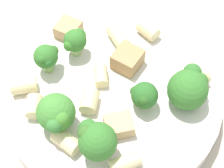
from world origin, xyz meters
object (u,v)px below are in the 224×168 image
at_px(broccoli_floret_5, 189,88).
at_px(rigatoni_2, 34,107).
at_px(rigatoni_8, 125,163).
at_px(rigatoni_4, 118,37).
at_px(rigatoni_3, 195,78).
at_px(rigatoni_5, 24,86).
at_px(broccoli_floret_1, 56,114).
at_px(chicken_chunk_1, 68,30).
at_px(rigatoni_1, 148,30).
at_px(broccoli_floret_0, 144,96).
at_px(rigatoni_6, 101,76).
at_px(pasta_bowl, 112,96).
at_px(broccoli_floret_4, 46,57).
at_px(rigatoni_0, 89,101).
at_px(chicken_chunk_0, 128,59).
at_px(rigatoni_7, 66,141).
at_px(chicken_chunk_2, 119,125).
at_px(broccoli_floret_2, 95,139).
at_px(broccoli_floret_3, 75,41).

height_order(broccoli_floret_5, rigatoni_2, broccoli_floret_5).
bearing_deg(rigatoni_8, rigatoni_4, -16.15).
distance_m(rigatoni_3, rigatoni_5, 0.17).
height_order(broccoli_floret_1, chicken_chunk_1, broccoli_floret_1).
relative_size(rigatoni_5, rigatoni_8, 0.92).
relative_size(broccoli_floret_5, rigatoni_1, 1.75).
bearing_deg(broccoli_floret_0, rigatoni_2, 75.04).
bearing_deg(broccoli_floret_5, rigatoni_6, 55.93).
bearing_deg(rigatoni_8, rigatoni_3, -57.03).
xyz_separation_m(pasta_bowl, chicken_chunk_1, (0.09, 0.02, 0.02)).
height_order(broccoli_floret_4, rigatoni_5, broccoli_floret_4).
height_order(rigatoni_2, rigatoni_8, rigatoni_2).
distance_m(pasta_bowl, rigatoni_0, 0.03).
relative_size(rigatoni_0, rigatoni_6, 1.01).
height_order(rigatoni_2, chicken_chunk_0, chicken_chunk_0).
bearing_deg(chicken_chunk_0, broccoli_floret_4, 76.03).
height_order(rigatoni_5, rigatoni_7, same).
relative_size(rigatoni_7, chicken_chunk_2, 1.03).
xyz_separation_m(rigatoni_1, rigatoni_7, (-0.10, 0.12, -0.00)).
relative_size(pasta_bowl, broccoli_floret_2, 5.23).
distance_m(broccoli_floret_2, chicken_chunk_1, 0.15).
distance_m(pasta_bowl, broccoli_floret_5, 0.08).
height_order(broccoli_floret_3, broccoli_floret_4, broccoli_floret_4).
relative_size(broccoli_floret_0, rigatoni_1, 1.31).
bearing_deg(chicken_chunk_1, rigatoni_0, 177.66).
distance_m(broccoli_floret_5, rigatoni_2, 0.15).
xyz_separation_m(rigatoni_3, rigatoni_7, (-0.03, 0.14, -0.00)).
xyz_separation_m(rigatoni_3, chicken_chunk_2, (-0.03, 0.09, -0.00)).
height_order(broccoli_floret_0, rigatoni_1, broccoli_floret_0).
distance_m(broccoli_floret_4, rigatoni_0, 0.06).
bearing_deg(rigatoni_2, rigatoni_8, -141.35).
xyz_separation_m(broccoli_floret_1, broccoli_floret_4, (0.07, -0.01, -0.00)).
bearing_deg(rigatoni_3, broccoli_floret_4, 65.36).
height_order(rigatoni_1, rigatoni_5, same).
relative_size(broccoli_floret_0, broccoli_floret_3, 0.96).
bearing_deg(chicken_chunk_1, broccoli_floret_2, 175.28).
height_order(broccoli_floret_0, rigatoni_7, broccoli_floret_0).
distance_m(broccoli_floret_5, chicken_chunk_1, 0.15).
bearing_deg(broccoli_floret_4, rigatoni_5, 121.65).
height_order(broccoli_floret_1, rigatoni_6, broccoli_floret_1).
relative_size(rigatoni_8, chicken_chunk_0, 1.00).
bearing_deg(rigatoni_2, broccoli_floret_1, -142.02).
distance_m(broccoli_floret_2, rigatoni_7, 0.03).
xyz_separation_m(rigatoni_1, rigatoni_3, (-0.08, -0.02, 0.00)).
height_order(rigatoni_0, rigatoni_5, same).
xyz_separation_m(broccoli_floret_2, rigatoni_8, (-0.02, -0.02, -0.02)).
distance_m(pasta_bowl, rigatoni_1, 0.09).
relative_size(rigatoni_0, rigatoni_5, 0.87).
xyz_separation_m(broccoli_floret_3, rigatoni_2, (-0.06, 0.06, -0.01)).
xyz_separation_m(pasta_bowl, rigatoni_8, (-0.08, 0.01, 0.02)).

